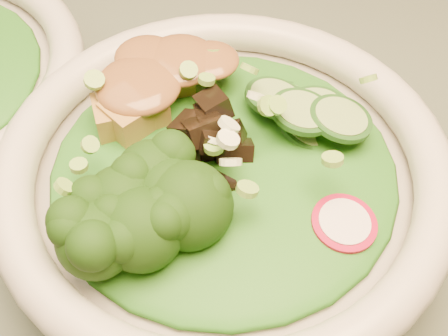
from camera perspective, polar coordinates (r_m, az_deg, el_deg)
salad_bowl at (r=0.41m, az=-0.00°, el=-1.82°), size 0.29×0.29×0.08m
lettuce_bed at (r=0.40m, az=-0.00°, el=0.09°), size 0.22×0.22×0.03m
broccoli_florets at (r=0.36m, az=-8.14°, el=-3.79°), size 0.10×0.09×0.05m
radish_slices at (r=0.36m, az=7.77°, el=-5.97°), size 0.13×0.07×0.02m
cucumber_slices at (r=0.42m, az=7.62°, el=5.99°), size 0.09×0.09×0.04m
mushroom_heap at (r=0.39m, az=-1.25°, el=2.71°), size 0.09×0.09×0.04m
tofu_cubes at (r=0.42m, az=-5.83°, el=6.92°), size 0.11×0.08×0.04m
peanut_sauce at (r=0.41m, az=-5.98°, el=8.32°), size 0.08×0.06×0.02m
scallion_garnish at (r=0.38m, az=-0.00°, el=2.65°), size 0.21×0.21×0.03m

